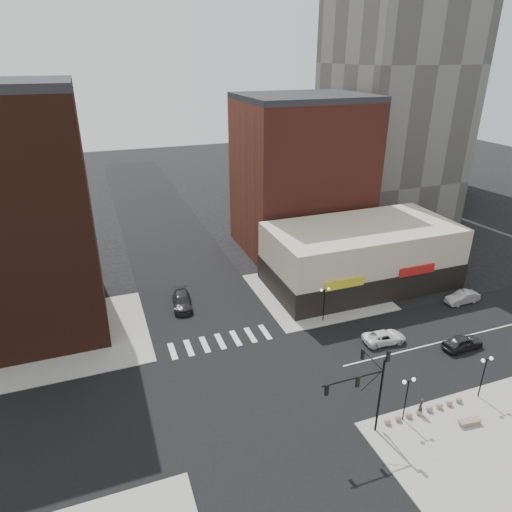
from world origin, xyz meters
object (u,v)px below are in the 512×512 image
street_lamp_se_b (485,367)px  silver_sedan (462,297)px  street_lamp_ne (325,296)px  pedestrian (421,407)px  street_lamp_se_a (408,389)px  stone_bench (470,422)px  white_suv (384,337)px  traffic_signal (368,382)px  dark_sedan_east (463,342)px  dark_sedan_north (182,301)px

street_lamp_se_b → silver_sedan: bearing=51.8°
street_lamp_ne → pedestrian: street_lamp_ne is taller
street_lamp_se_a → stone_bench: bearing=-26.3°
white_suv → pedestrian: pedestrian is taller
traffic_signal → silver_sedan: size_ratio=1.78×
street_lamp_se_a → silver_sedan: street_lamp_se_a is taller
street_lamp_se_a → stone_bench: 6.10m
pedestrian → white_suv: bearing=-131.9°
silver_sedan → stone_bench: 21.59m
dark_sedan_east → pedestrian: pedestrian is taller
street_lamp_se_b → dark_sedan_east: street_lamp_se_b is taller
dark_sedan_east → street_lamp_se_b: bearing=146.0°
street_lamp_se_b → street_lamp_ne: same height
stone_bench → dark_sedan_east: bearing=55.9°
pedestrian → street_lamp_ne: bearing=-110.8°
traffic_signal → pedestrian: (5.44, -0.17, -4.04)m
pedestrian → stone_bench: 3.95m
street_lamp_se_b → dark_sedan_north: bearing=130.8°
silver_sedan → pedestrian: (-17.29, -13.92, 0.21)m
dark_sedan_east → traffic_signal: bearing=109.8°
traffic_signal → white_suv: size_ratio=1.70×
dark_sedan_north → white_suv: bearing=-31.2°
dark_sedan_east → stone_bench: dark_sedan_east is taller
street_lamp_ne → stone_bench: size_ratio=2.12×
silver_sedan → dark_sedan_north: bearing=-110.2°
traffic_signal → dark_sedan_east: size_ratio=1.76×
pedestrian → stone_bench: bearing=119.6°
street_lamp_se_b → pedestrian: street_lamp_se_b is taller
white_suv → dark_sedan_north: dark_sedan_north is taller
traffic_signal → pedestrian: 6.78m
street_lamp_se_b → stone_bench: size_ratio=2.12×
traffic_signal → pedestrian: bearing=-1.8°
white_suv → traffic_signal: bearing=143.0°
street_lamp_ne → stone_bench: (3.79, -18.36, -2.93)m
white_suv → dark_sedan_east: (6.94, -3.72, 0.12)m
dark_sedan_east → pedestrian: 12.17m
street_lamp_ne → pedestrian: (0.68, -16.00, -2.37)m
white_suv → pedestrian: 10.67m
street_lamp_ne → silver_sedan: 18.27m
dark_sedan_north → pedestrian: size_ratio=3.31×
traffic_signal → street_lamp_se_b: 11.88m
street_lamp_se_b → dark_sedan_east: (4.04, 6.38, -2.54)m
white_suv → street_lamp_se_a: bearing=157.9°
white_suv → dark_sedan_north: bearing=56.3°
street_lamp_se_a → pedestrian: bearing=0.0°
silver_sedan → dark_sedan_north: size_ratio=0.82×
dark_sedan_north → dark_sedan_east: bearing=-28.7°
street_lamp_se_a → stone_bench: (4.79, -2.36, -2.93)m
dark_sedan_north → stone_bench: bearing=-49.0°
traffic_signal → white_suv: (8.86, 9.94, -4.33)m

